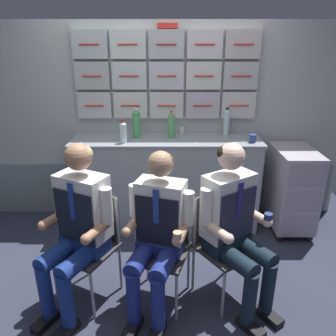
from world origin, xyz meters
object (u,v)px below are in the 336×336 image
Objects in this scene: crew_member_right at (234,221)px; coffee_cup_white at (252,138)px; folding_chair_left at (93,235)px; folding_chair_right at (218,234)px; folding_chair_center at (164,237)px; crew_member_center at (157,229)px; crew_member_left at (77,222)px; service_trolley at (291,187)px; water_bottle_blue_cap at (226,122)px.

coffee_cup_white is (0.36, 1.07, 0.32)m from crew_member_right.
folding_chair_right is (0.99, 0.01, 0.00)m from folding_chair_left.
folding_chair_center is 0.23m from crew_member_center.
crew_member_center is at bearing -20.03° from folding_chair_left.
crew_member_left is at bearing -171.97° from folding_chair_right.
crew_member_center reaches higher than coffee_cup_white.
folding_chair_right is 10.56× the size of coffee_cup_white.
coffee_cup_white reaches higher than service_trolley.
folding_chair_left is at bearing 63.26° from crew_member_left.
crew_member_left is at bearing 175.39° from crew_member_center.
folding_chair_center is 0.67× the size of crew_member_center.
folding_chair_center is 1.00× the size of folding_chair_right.
crew_member_left is at bearing -179.04° from crew_member_right.
service_trolley is 1.68m from folding_chair_center.
water_bottle_blue_cap is at bearing 63.72° from crew_member_center.
water_bottle_blue_cap is at bearing 84.16° from crew_member_right.
crew_member_center is (0.52, -0.19, 0.17)m from folding_chair_left.
crew_member_right reaches higher than folding_chair_center.
water_bottle_blue_cap reaches higher than folding_chair_center.
coffee_cup_white reaches higher than folding_chair_center.
service_trolley is at bearing -21.92° from water_bottle_blue_cap.
coffee_cup_white is at bearing 50.83° from crew_member_center.
service_trolley is at bearing 29.16° from crew_member_left.
folding_chair_right is 0.65× the size of crew_member_right.
folding_chair_left is at bearing 159.97° from crew_member_center.
water_bottle_blue_cap is at bearing 62.71° from folding_chair_center.
folding_chair_right is at bearing 8.03° from crew_member_left.
folding_chair_left is 0.67× the size of crew_member_center.
crew_member_left is at bearing -170.44° from folding_chair_center.
water_bottle_blue_cap is at bearing 79.54° from folding_chair_right.
coffee_cup_white is at bearing 64.52° from folding_chair_right.
folding_chair_center is at bearing 170.44° from crew_member_right.
service_trolley is 0.99m from water_bottle_blue_cap.
crew_member_right is at bearing -108.56° from coffee_cup_white.
folding_chair_left is 1.00× the size of folding_chair_center.
folding_chair_left is at bearing -146.64° from coffee_cup_white.
crew_member_center is 15.67× the size of coffee_cup_white.
folding_chair_left and folding_chair_right have the same top height.
crew_member_right reaches higher than folding_chair_left.
service_trolley is 0.70× the size of crew_member_left.
coffee_cup_white is at bearing 71.44° from crew_member_right.
coffee_cup_white is at bearing 33.36° from folding_chair_left.
folding_chair_center is (-1.35, -1.00, 0.03)m from service_trolley.
folding_chair_right is at bearing 123.99° from crew_member_right.
crew_member_center reaches higher than folding_chair_left.
coffee_cup_white is (0.22, -0.29, -0.10)m from water_bottle_blue_cap.
crew_member_right is (-0.83, -1.09, 0.23)m from service_trolley.
water_bottle_blue_cap reaches higher than coffee_cup_white.
folding_chair_center is (0.56, -0.03, 0.00)m from folding_chair_left.
coffee_cup_white is at bearing 48.21° from folding_chair_center.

